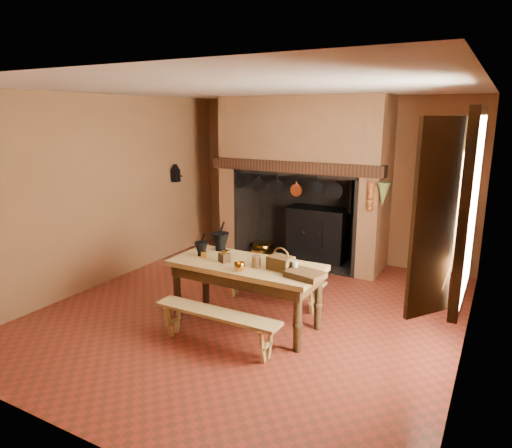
{
  "coord_description": "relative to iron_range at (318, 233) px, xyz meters",
  "views": [
    {
      "loc": [
        2.7,
        -4.82,
        2.51
      ],
      "look_at": [
        -0.11,
        0.3,
        1.1
      ],
      "focal_mm": 32.0,
      "sensor_mm": 36.0,
      "label": 1
    }
  ],
  "objects": [
    {
      "name": "wicker_basket",
      "position": [
        0.62,
        -2.82,
        0.39
      ],
      "size": [
        0.3,
        0.24,
        0.26
      ],
      "rotation": [
        0.0,
        0.0,
        -0.17
      ],
      "color": "#493015",
      "rests_on": "work_table"
    },
    {
      "name": "mortar_large",
      "position": [
        -0.39,
        -2.51,
        0.43
      ],
      "size": [
        0.23,
        0.23,
        0.39
      ],
      "rotation": [
        0.0,
        0.0,
        0.03
      ],
      "color": "black",
      "rests_on": "work_table"
    },
    {
      "name": "mixing_bowl",
      "position": [
        0.55,
        -2.65,
        0.34
      ],
      "size": [
        0.31,
        0.31,
        0.07
      ],
      "primitive_type": "imported",
      "rotation": [
        0.0,
        0.0,
        -0.05
      ],
      "color": "beige",
      "rests_on": "work_table"
    },
    {
      "name": "brass_mug_a",
      "position": [
        -0.4,
        -2.87,
        0.35
      ],
      "size": [
        0.09,
        0.09,
        0.08
      ],
      "primitive_type": "cylinder",
      "rotation": [
        0.0,
        0.0,
        -0.33
      ],
      "color": "gold",
      "rests_on": "work_table"
    },
    {
      "name": "hearth_pans",
      "position": [
        -1.01,
        -0.23,
        -0.39
      ],
      "size": [
        0.51,
        0.62,
        0.2
      ],
      "color": "gold",
      "rests_on": "floor"
    },
    {
      "name": "hanging_pans",
      "position": [
        -0.3,
        -0.64,
        0.88
      ],
      "size": [
        1.92,
        0.29,
        0.27
      ],
      "color": "black",
      "rests_on": "chimney_breast"
    },
    {
      "name": "wall_coffee_mill",
      "position": [
        -2.38,
        -0.9,
        1.03
      ],
      "size": [
        0.23,
        0.16,
        0.31
      ],
      "color": "black",
      "rests_on": "wall_left"
    },
    {
      "name": "work_table",
      "position": [
        0.16,
        -2.81,
        0.18
      ],
      "size": [
        1.82,
        0.81,
        0.79
      ],
      "color": "tan",
      "rests_on": "floor"
    },
    {
      "name": "chimney_breast",
      "position": [
        -0.26,
        -0.14,
        1.33
      ],
      "size": [
        2.95,
        0.96,
        2.8
      ],
      "color": "brown",
      "rests_on": "floor"
    },
    {
      "name": "floor",
      "position": [
        0.04,
        -2.45,
        -0.48
      ],
      "size": [
        5.5,
        5.5,
        0.0
      ],
      "primitive_type": "plane",
      "color": "maroon",
      "rests_on": "ground"
    },
    {
      "name": "bench_back",
      "position": [
        0.16,
        -2.1,
        -0.18
      ],
      "size": [
        1.46,
        0.26,
        0.41
      ],
      "color": "tan",
      "rests_on": "floor"
    },
    {
      "name": "wall_front",
      "position": [
        0.04,
        -5.2,
        0.92
      ],
      "size": [
        5.0,
        0.02,
        2.8
      ],
      "primitive_type": "cube",
      "color": "brown",
      "rests_on": "floor"
    },
    {
      "name": "stoneware_crock",
      "position": [
        0.34,
        -2.88,
        0.37
      ],
      "size": [
        0.13,
        0.13,
        0.13
      ],
      "primitive_type": "cylinder",
      "rotation": [
        0.0,
        0.0,
        0.21
      ],
      "color": "brown",
      "rests_on": "work_table"
    },
    {
      "name": "wall_left",
      "position": [
        -2.46,
        -2.45,
        0.92
      ],
      "size": [
        0.02,
        5.5,
        2.8
      ],
      "primitive_type": "cube",
      "color": "brown",
      "rests_on": "floor"
    },
    {
      "name": "wall_right",
      "position": [
        2.54,
        -2.45,
        0.92
      ],
      "size": [
        0.02,
        5.5,
        2.8
      ],
      "primitive_type": "cube",
      "color": "brown",
      "rests_on": "floor"
    },
    {
      "name": "onion_string",
      "position": [
        1.04,
        -0.66,
        0.85
      ],
      "size": [
        0.12,
        0.1,
        0.46
      ],
      "primitive_type": null,
      "color": "#AB5A1F",
      "rests_on": "chimney_breast"
    },
    {
      "name": "bench_front",
      "position": [
        0.16,
        -3.45,
        -0.17
      ],
      "size": [
        1.49,
        0.26,
        0.42
      ],
      "color": "tan",
      "rests_on": "floor"
    },
    {
      "name": "back_wall",
      "position": [
        0.04,
        0.3,
        0.92
      ],
      "size": [
        5.0,
        0.02,
        2.8
      ],
      "primitive_type": "cube",
      "color": "brown",
      "rests_on": "floor"
    },
    {
      "name": "coffee_grinder",
      "position": [
        -0.08,
        -2.9,
        0.37
      ],
      "size": [
        0.16,
        0.14,
        0.17
      ],
      "rotation": [
        0.0,
        0.0,
        -0.39
      ],
      "color": "#3B2512",
      "rests_on": "work_table"
    },
    {
      "name": "iron_range",
      "position": [
        0.0,
        0.0,
        0.0
      ],
      "size": [
        1.12,
        0.55,
        1.6
      ],
      "color": "black",
      "rests_on": "floor"
    },
    {
      "name": "wooden_tray",
      "position": [
        0.97,
        -2.93,
        0.34
      ],
      "size": [
        0.44,
        0.35,
        0.07
      ],
      "primitive_type": "cube",
      "rotation": [
        0.0,
        0.0,
        -0.2
      ],
      "color": "#3B2512",
      "rests_on": "work_table"
    },
    {
      "name": "window",
      "position": [
        2.39,
        -2.85,
        1.22
      ],
      "size": [
        0.39,
        1.75,
        1.76
      ],
      "color": "white",
      "rests_on": "wall_right"
    },
    {
      "name": "ceiling",
      "position": [
        0.04,
        -2.45,
        2.32
      ],
      "size": [
        5.5,
        5.5,
        0.0
      ],
      "primitive_type": "plane",
      "rotation": [
        3.14,
        0.0,
        0.0
      ],
      "color": "silver",
      "rests_on": "back_wall"
    },
    {
      "name": "glass_jar",
      "position": [
        0.81,
        -2.84,
        0.37
      ],
      "size": [
        0.08,
        0.08,
        0.13
      ],
      "primitive_type": "cylinder",
      "rotation": [
        0.0,
        0.0,
        -0.01
      ],
      "color": "beige",
      "rests_on": "work_table"
    },
    {
      "name": "herb_bunch",
      "position": [
        1.22,
        -0.66,
        0.9
      ],
      "size": [
        0.2,
        0.2,
        0.35
      ],
      "primitive_type": "cone",
      "rotation": [
        3.14,
        0.0,
        0.0
      ],
      "color": "#5B632F",
      "rests_on": "chimney_breast"
    },
    {
      "name": "mortar_small",
      "position": [
        -0.47,
        -2.82,
        0.4
      ],
      "size": [
        0.17,
        0.17,
        0.29
      ],
      "rotation": [
        0.0,
        0.0,
        0.4
      ],
      "color": "black",
      "rests_on": "work_table"
    },
    {
      "name": "brass_mug_b",
      "position": [
        0.59,
        -2.56,
        0.35
      ],
      "size": [
        0.1,
        0.1,
        0.09
      ],
      "primitive_type": "cylinder",
      "rotation": [
        0.0,
        0.0,
        -0.42
      ],
      "color": "gold",
      "rests_on": "work_table"
    },
    {
      "name": "brass_cup",
      "position": [
        0.24,
        -3.08,
        0.36
      ],
      "size": [
        0.16,
        0.16,
        0.1
      ],
      "primitive_type": "imported",
      "rotation": [
        0.0,
        0.0,
        0.37
      ],
      "color": "gold",
      "rests_on": "work_table"
    }
  ]
}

